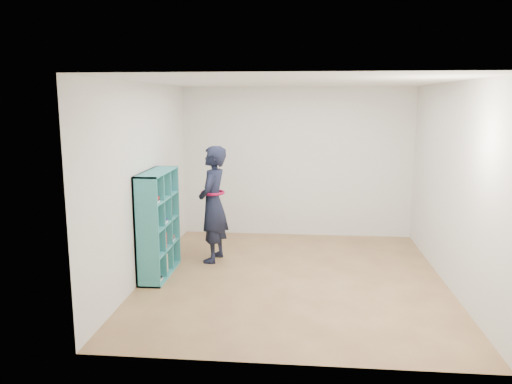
# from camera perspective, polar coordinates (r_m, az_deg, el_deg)

# --- Properties ---
(floor) EXTENTS (4.50, 4.50, 0.00)m
(floor) POSITION_cam_1_polar(r_m,az_deg,el_deg) (6.86, 4.23, -9.78)
(floor) COLOR brown
(floor) RESTS_ON ground
(ceiling) EXTENTS (4.50, 4.50, 0.00)m
(ceiling) POSITION_cam_1_polar(r_m,az_deg,el_deg) (6.44, 4.54, 12.48)
(ceiling) COLOR white
(ceiling) RESTS_ON wall_back
(wall_left) EXTENTS (0.02, 4.50, 2.60)m
(wall_left) POSITION_cam_1_polar(r_m,az_deg,el_deg) (6.86, -12.58, 1.23)
(wall_left) COLOR silver
(wall_left) RESTS_ON floor
(wall_right) EXTENTS (0.02, 4.50, 2.60)m
(wall_right) POSITION_cam_1_polar(r_m,az_deg,el_deg) (6.79, 21.50, 0.66)
(wall_right) COLOR silver
(wall_right) RESTS_ON floor
(wall_back) EXTENTS (4.00, 0.02, 2.60)m
(wall_back) POSITION_cam_1_polar(r_m,az_deg,el_deg) (8.75, 4.68, 3.40)
(wall_back) COLOR silver
(wall_back) RESTS_ON floor
(wall_front) EXTENTS (4.00, 0.02, 2.60)m
(wall_front) POSITION_cam_1_polar(r_m,az_deg,el_deg) (4.32, 3.78, -3.90)
(wall_front) COLOR silver
(wall_front) RESTS_ON floor
(bookshelf) EXTENTS (0.31, 1.08, 1.44)m
(bookshelf) POSITION_cam_1_polar(r_m,az_deg,el_deg) (6.92, -11.29, -3.67)
(bookshelf) COLOR teal
(bookshelf) RESTS_ON floor
(person) EXTENTS (0.49, 0.68, 1.72)m
(person) POSITION_cam_1_polar(r_m,az_deg,el_deg) (7.37, -4.94, -1.39)
(person) COLOR black
(person) RESTS_ON floor
(smartphone) EXTENTS (0.02, 0.10, 0.13)m
(smartphone) POSITION_cam_1_polar(r_m,az_deg,el_deg) (7.49, -5.88, -0.34)
(smartphone) COLOR silver
(smartphone) RESTS_ON person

